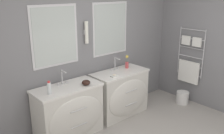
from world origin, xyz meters
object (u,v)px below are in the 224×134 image
at_px(amenity_bowl, 86,83).
at_px(toiletry_bottle, 49,88).
at_px(vanity_left, 69,112).
at_px(flower_vase, 127,63).
at_px(vanity_right, 121,93).
at_px(waste_bin, 182,97).

bearing_deg(amenity_bowl, toiletry_bottle, 175.04).
relative_size(vanity_left, toiletry_bottle, 5.36).
distance_m(toiletry_bottle, amenity_bowl, 0.60).
bearing_deg(vanity_left, toiletry_bottle, -171.25).
xyz_separation_m(vanity_left, flower_vase, (1.35, 0.10, 0.52)).
bearing_deg(toiletry_bottle, vanity_right, 2.04).
relative_size(toiletry_bottle, amenity_bowl, 1.47).
relative_size(vanity_right, flower_vase, 4.22).
distance_m(vanity_left, vanity_right, 1.11).
relative_size(amenity_bowl, waste_bin, 0.53).
distance_m(vanity_right, toiletry_bottle, 1.52).
bearing_deg(toiletry_bottle, vanity_left, 8.75).
relative_size(vanity_right, waste_bin, 4.16).
xyz_separation_m(vanity_left, amenity_bowl, (0.26, -0.10, 0.45)).
xyz_separation_m(amenity_bowl, waste_bin, (2.12, -0.39, -0.75)).
bearing_deg(flower_vase, vanity_left, -175.60).
xyz_separation_m(vanity_right, flower_vase, (0.24, 0.10, 0.52)).
height_order(toiletry_bottle, waste_bin, toiletry_bottle).
bearing_deg(waste_bin, amenity_bowl, 169.49).
distance_m(flower_vase, waste_bin, 1.44).
relative_size(vanity_left, vanity_right, 1.00).
height_order(vanity_left, toiletry_bottle, toiletry_bottle).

